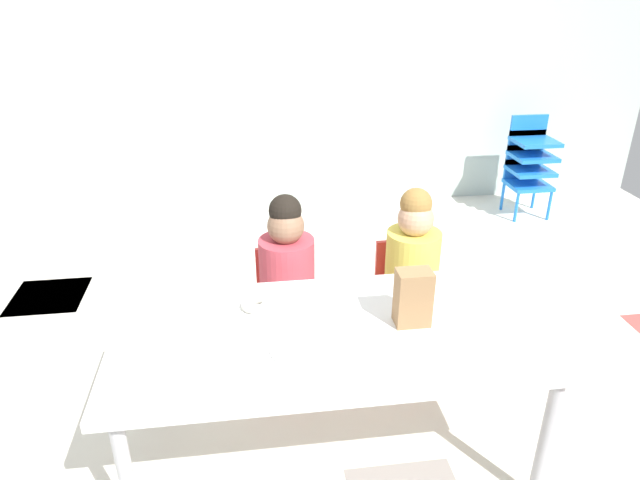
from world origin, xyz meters
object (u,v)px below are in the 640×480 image
Objects in this scene: craft_table at (332,341)px; seated_child_near_camera at (287,269)px; seated_child_middle_seat at (412,261)px; paper_plate_center_table at (296,351)px; kid_chair_blue_stack at (529,160)px; paper_plate_near_edge at (256,309)px; paper_bag_brown at (413,298)px; donut_powdered_on_plate at (256,304)px.

seated_child_near_camera is (-0.12, 0.61, -0.01)m from craft_table.
paper_plate_center_table is (-0.63, -0.73, 0.07)m from seated_child_middle_seat.
kid_chair_blue_stack is (2.10, 1.76, -0.10)m from seated_child_near_camera.
seated_child_near_camera is 2.74m from kid_chair_blue_stack.
paper_bag_brown is at bearing -16.48° from paper_plate_near_edge.
seated_child_middle_seat is 0.88m from donut_powdered_on_plate.
seated_child_near_camera reaches higher than donut_powdered_on_plate.
paper_plate_near_edge is (-0.16, -0.44, 0.07)m from seated_child_near_camera.
seated_child_middle_seat is 0.88m from paper_plate_near_edge.
seated_child_near_camera reaches higher than paper_plate_near_edge.
kid_chair_blue_stack is at bearing 40.01° from seated_child_near_camera.
craft_table is at bearing -129.78° from kid_chair_blue_stack.
craft_table is 0.20m from paper_plate_center_table.
paper_bag_brown is (0.30, 0.00, 0.16)m from craft_table.
paper_plate_center_table is at bearing -165.04° from paper_bag_brown.
paper_bag_brown is at bearing -125.26° from kid_chair_blue_stack.
paper_plate_near_edge is (-0.76, -0.44, 0.07)m from seated_child_middle_seat.
seated_child_near_camera is at bearing 101.18° from craft_table.
paper_plate_center_table is (-0.03, -0.73, 0.07)m from seated_child_near_camera.
paper_bag_brown reaches higher than donut_powdered_on_plate.
seated_child_near_camera is 0.47m from donut_powdered_on_plate.
paper_plate_center_table is 0.32m from donut_powdered_on_plate.
craft_table is 8.98× the size of paper_plate_center_table.
seated_child_middle_seat is 1.15× the size of kid_chair_blue_stack.
kid_chair_blue_stack reaches higher than paper_plate_center_table.
seated_child_middle_seat is 2.31m from kid_chair_blue_stack.
seated_child_middle_seat is at bearing 49.06° from paper_plate_center_table.
seated_child_near_camera is 4.17× the size of paper_bag_brown.
seated_child_middle_seat is at bearing 0.00° from seated_child_near_camera.
kid_chair_blue_stack is 3.16m from donut_powdered_on_plate.
seated_child_middle_seat reaches higher than paper_bag_brown.
seated_child_middle_seat reaches higher than paper_plate_near_edge.
paper_bag_brown is (0.42, -0.61, 0.17)m from seated_child_near_camera.
kid_chair_blue_stack is at bearing 49.53° from paper_plate_center_table.
craft_table is at bearing -32.12° from donut_powdered_on_plate.
paper_bag_brown is (-0.18, -0.61, 0.17)m from seated_child_middle_seat.
kid_chair_blue_stack is 4.44× the size of paper_plate_center_table.
paper_bag_brown is (-1.68, -2.37, 0.27)m from kid_chair_blue_stack.
craft_table is 1.76× the size of seated_child_middle_seat.
kid_chair_blue_stack is at bearing 44.30° from donut_powdered_on_plate.
kid_chair_blue_stack reaches higher than paper_plate_near_edge.
paper_plate_near_edge is at bearing 113.87° from paper_plate_center_table.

